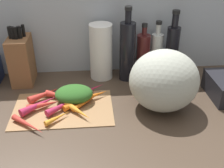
% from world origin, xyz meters
% --- Properties ---
extents(ground_plane, '(1.70, 0.80, 0.03)m').
position_xyz_m(ground_plane, '(0.00, 0.00, -0.01)').
color(ground_plane, '#47382B').
extents(wall_back, '(1.70, 0.03, 0.60)m').
position_xyz_m(wall_back, '(0.00, 0.39, 0.30)').
color(wall_back, '#ADB7C1').
rests_on(wall_back, ground_plane).
extents(cutting_board, '(0.42, 0.27, 0.01)m').
position_xyz_m(cutting_board, '(-0.16, 0.02, 0.00)').
color(cutting_board, '#997047').
rests_on(cutting_board, ground_plane).
extents(carrot_0, '(0.13, 0.09, 0.02)m').
position_xyz_m(carrot_0, '(-0.10, 0.08, 0.02)').
color(carrot_0, orange).
rests_on(carrot_0, cutting_board).
extents(carrot_1, '(0.11, 0.08, 0.03)m').
position_xyz_m(carrot_1, '(-0.19, 0.09, 0.02)').
color(carrot_1, red).
rests_on(carrot_1, cutting_board).
extents(carrot_2, '(0.11, 0.10, 0.03)m').
position_xyz_m(carrot_2, '(-0.10, 0.03, 0.02)').
color(carrot_2, orange).
rests_on(carrot_2, cutting_board).
extents(carrot_3, '(0.14, 0.12, 0.03)m').
position_xyz_m(carrot_3, '(-0.25, 0.10, 0.03)').
color(carrot_3, red).
rests_on(carrot_3, cutting_board).
extents(carrot_4, '(0.14, 0.13, 0.02)m').
position_xyz_m(carrot_4, '(-0.28, -0.10, 0.02)').
color(carrot_4, red).
rests_on(carrot_4, cutting_board).
extents(carrot_5, '(0.14, 0.07, 0.03)m').
position_xyz_m(carrot_5, '(-0.24, 0.02, 0.02)').
color(carrot_5, red).
rests_on(carrot_5, cutting_board).
extents(carrot_6, '(0.10, 0.09, 0.02)m').
position_xyz_m(carrot_6, '(-0.17, -0.07, 0.02)').
color(carrot_6, orange).
rests_on(carrot_6, cutting_board).
extents(carrot_7, '(0.16, 0.12, 0.02)m').
position_xyz_m(carrot_7, '(-0.05, 0.13, 0.02)').
color(carrot_7, '#B2264C').
rests_on(carrot_7, cutting_board).
extents(carrot_8, '(0.15, 0.14, 0.03)m').
position_xyz_m(carrot_8, '(-0.26, 0.02, 0.02)').
color(carrot_8, '#B2264C').
rests_on(carrot_8, cutting_board).
extents(carrot_9, '(0.14, 0.10, 0.03)m').
position_xyz_m(carrot_9, '(-0.03, 0.08, 0.02)').
color(carrot_9, orange).
rests_on(carrot_9, cutting_board).
extents(carrot_10, '(0.11, 0.10, 0.02)m').
position_xyz_m(carrot_10, '(-0.07, 0.03, 0.02)').
color(carrot_10, orange).
rests_on(carrot_10, cutting_board).
extents(carrot_11, '(0.12, 0.13, 0.03)m').
position_xyz_m(carrot_11, '(-0.10, -0.03, 0.02)').
color(carrot_11, orange).
rests_on(carrot_11, cutting_board).
extents(carrot_12, '(0.15, 0.14, 0.03)m').
position_xyz_m(carrot_12, '(-0.15, 0.02, 0.02)').
color(carrot_12, '#B2264C').
rests_on(carrot_12, cutting_board).
extents(carrot_greens_pile, '(0.16, 0.13, 0.07)m').
position_xyz_m(carrot_greens_pile, '(-0.11, 0.07, 0.04)').
color(carrot_greens_pile, '#2D6023').
rests_on(carrot_greens_pile, cutting_board).
extents(winter_squash, '(0.28, 0.26, 0.26)m').
position_xyz_m(winter_squash, '(0.26, 0.00, 0.13)').
color(winter_squash, '#B2B7A8').
rests_on(winter_squash, ground_plane).
extents(knife_block, '(0.10, 0.15, 0.28)m').
position_xyz_m(knife_block, '(-0.36, 0.28, 0.12)').
color(knife_block, brown).
rests_on(knife_block, ground_plane).
extents(paper_towel_roll, '(0.11, 0.11, 0.28)m').
position_xyz_m(paper_towel_roll, '(0.02, 0.30, 0.14)').
color(paper_towel_roll, white).
rests_on(paper_towel_roll, ground_plane).
extents(bottle_0, '(0.07, 0.07, 0.36)m').
position_xyz_m(bottle_0, '(0.14, 0.27, 0.15)').
color(bottle_0, black).
rests_on(bottle_0, ground_plane).
extents(bottle_1, '(0.07, 0.07, 0.27)m').
position_xyz_m(bottle_1, '(0.23, 0.30, 0.11)').
color(bottle_1, '#471919').
rests_on(bottle_1, ground_plane).
extents(bottle_2, '(0.06, 0.06, 0.28)m').
position_xyz_m(bottle_2, '(0.30, 0.31, 0.11)').
color(bottle_2, silver).
rests_on(bottle_2, ground_plane).
extents(bottle_3, '(0.06, 0.06, 0.34)m').
position_xyz_m(bottle_3, '(0.37, 0.29, 0.14)').
color(bottle_3, black).
rests_on(bottle_3, ground_plane).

